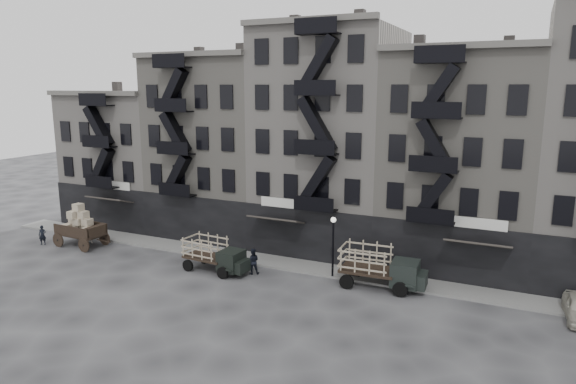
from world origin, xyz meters
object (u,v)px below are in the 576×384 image
at_px(horse, 83,233).
at_px(stake_truck_east, 380,264).
at_px(stake_truck_west, 215,252).
at_px(pedestrian_mid, 253,261).
at_px(wagon, 79,222).
at_px(pedestrian_west, 42,235).

xyz_separation_m(horse, stake_truck_east, (24.82, 0.94, 0.68)).
distance_m(horse, stake_truck_west, 13.59).
relative_size(horse, pedestrian_mid, 1.14).
xyz_separation_m(horse, pedestrian_mid, (16.20, -0.36, 0.04)).
distance_m(horse, wagon, 1.37).
xyz_separation_m(horse, pedestrian_west, (-2.67, -1.79, -0.07)).
relative_size(stake_truck_east, pedestrian_west, 3.43).
height_order(stake_truck_east, pedestrian_mid, stake_truck_east).
distance_m(stake_truck_east, pedestrian_west, 27.63).
bearing_deg(pedestrian_mid, stake_truck_west, -13.05).
height_order(wagon, pedestrian_mid, wagon).
relative_size(stake_truck_west, pedestrian_mid, 2.70).
bearing_deg(horse, pedestrian_west, 126.03).
xyz_separation_m(pedestrian_west, pedestrian_mid, (18.87, 1.43, 0.10)).
bearing_deg(horse, stake_truck_east, -85.59).
bearing_deg(stake_truck_west, pedestrian_west, -173.09).
distance_m(wagon, pedestrian_mid, 15.86).
relative_size(stake_truck_west, stake_truck_east, 0.89).
relative_size(wagon, pedestrian_west, 2.59).
bearing_deg(stake_truck_west, stake_truck_east, 14.30).
bearing_deg(horse, wagon, -149.41).
bearing_deg(wagon, stake_truck_west, 1.15).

